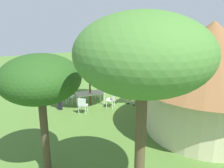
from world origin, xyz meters
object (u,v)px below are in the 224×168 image
(zebra_by_umbrella, at_px, (136,85))
(acacia_tree_right_background, at_px, (40,80))
(thatched_hut, at_px, (209,73))
(guest_beside_umbrella, at_px, (59,93))
(zebra_nearest_camera, at_px, (171,77))
(patio_chair_near_lawn, at_px, (69,95))
(striped_lounge_chair, at_px, (128,86))
(shade_umbrella, at_px, (89,61))
(patio_dining_table, at_px, (90,94))
(patio_chair_west_end, at_px, (82,105))
(patio_chair_near_hut, at_px, (112,99))
(patio_chair_east_end, at_px, (100,90))
(standing_watcher, at_px, (149,72))
(acacia_tree_left_background, at_px, (144,55))

(zebra_by_umbrella, height_order, acacia_tree_right_background, acacia_tree_right_background)
(thatched_hut, bearing_deg, guest_beside_umbrella, -41.29)
(zebra_nearest_camera, distance_m, acacia_tree_right_background, 10.81)
(patio_chair_near_lawn, height_order, striped_lounge_chair, patio_chair_near_lawn)
(patio_chair_near_lawn, bearing_deg, shade_umbrella, 90.00)
(shade_umbrella, distance_m, guest_beside_umbrella, 2.40)
(patio_dining_table, relative_size, zebra_by_umbrella, 0.82)
(patio_chair_near_lawn, relative_size, zebra_by_umbrella, 0.47)
(patio_chair_west_end, distance_m, patio_chair_near_hut, 1.79)
(patio_chair_west_end, distance_m, patio_chair_east_end, 2.62)
(thatched_hut, relative_size, striped_lounge_chair, 6.84)
(patio_chair_near_hut, height_order, zebra_nearest_camera, zebra_nearest_camera)
(guest_beside_umbrella, distance_m, acacia_tree_right_background, 5.92)
(standing_watcher, bearing_deg, patio_chair_near_lawn, 78.71)
(patio_chair_east_end, bearing_deg, thatched_hut, 160.94)
(patio_chair_west_end, bearing_deg, patio_chair_east_end, 85.34)
(thatched_hut, height_order, zebra_nearest_camera, thatched_hut)
(standing_watcher, bearing_deg, patio_dining_table, 88.63)
(guest_beside_umbrella, xyz_separation_m, acacia_tree_left_background, (-0.65, 7.92, 3.36))
(patio_chair_east_end, xyz_separation_m, guest_beside_umbrella, (2.69, 0.99, 0.48))
(patio_chair_near_hut, relative_size, acacia_tree_right_background, 0.22)
(patio_dining_table, bearing_deg, patio_chair_west_end, 54.53)
(zebra_nearest_camera, bearing_deg, acacia_tree_right_background, 57.59)
(shade_umbrella, relative_size, zebra_nearest_camera, 1.78)
(patio_dining_table, relative_size, guest_beside_umbrella, 0.94)
(thatched_hut, bearing_deg, acacia_tree_left_background, 31.32)
(shade_umbrella, relative_size, patio_chair_west_end, 3.82)
(patio_dining_table, height_order, standing_watcher, standing_watcher)
(patio_chair_west_end, xyz_separation_m, striped_lounge_chair, (-4.06, -2.79, -0.27))
(patio_chair_near_lawn, distance_m, patio_chair_west_end, 1.83)
(shade_umbrella, xyz_separation_m, patio_chair_near_hut, (-1.01, 0.83, -2.10))
(guest_beside_umbrella, height_order, zebra_by_umbrella, guest_beside_umbrella)
(zebra_nearest_camera, height_order, zebra_by_umbrella, zebra_by_umbrella)
(thatched_hut, bearing_deg, patio_chair_near_hut, -55.84)
(shade_umbrella, distance_m, zebra_nearest_camera, 5.98)
(patio_chair_near_hut, height_order, zebra_by_umbrella, zebra_by_umbrella)
(shade_umbrella, height_order, guest_beside_umbrella, shade_umbrella)
(patio_chair_near_lawn, relative_size, standing_watcher, 0.55)
(shade_umbrella, distance_m, standing_watcher, 5.69)
(shade_umbrella, bearing_deg, acacia_tree_left_background, 82.00)
(zebra_by_umbrella, bearing_deg, patio_chair_near_lawn, 38.86)
(patio_chair_east_end, bearing_deg, patio_chair_west_end, 94.66)
(acacia_tree_left_background, bearing_deg, zebra_nearest_camera, -129.77)
(patio_dining_table, bearing_deg, patio_chair_near_hut, 140.61)
(patio_dining_table, xyz_separation_m, patio_chair_west_end, (0.76, 1.07, -0.14))
(guest_beside_umbrella, relative_size, acacia_tree_left_background, 0.31)
(thatched_hut, height_order, patio_chair_near_hut, thatched_hut)
(patio_chair_near_lawn, xyz_separation_m, patio_chair_east_end, (-2.02, -0.21, 0.00))
(patio_chair_east_end, xyz_separation_m, standing_watcher, (-4.13, -1.11, 0.46))
(guest_beside_umbrella, bearing_deg, zebra_nearest_camera, -139.43)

